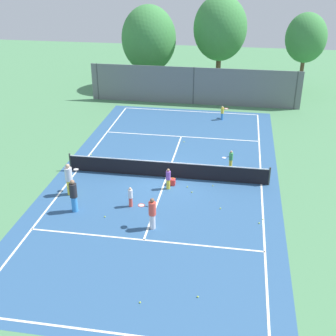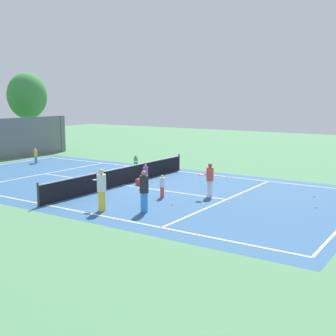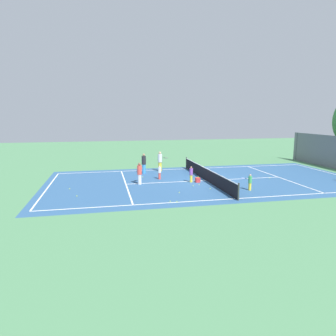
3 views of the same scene
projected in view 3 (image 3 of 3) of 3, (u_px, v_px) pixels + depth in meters
ground_plane at (206, 181)px, 24.17m from camera, size 80.00×80.00×0.00m
court_surface at (206, 180)px, 24.17m from camera, size 13.00×25.00×0.01m
tennis_net at (206, 174)px, 24.08m from camera, size 11.90×0.10×1.10m
player_0 at (250, 182)px, 20.95m from camera, size 0.76×0.68×1.14m
player_1 at (160, 161)px, 28.10m from camera, size 0.65×0.96×1.84m
player_2 at (160, 172)px, 24.58m from camera, size 0.24×0.24×1.12m
player_4 at (140, 173)px, 22.71m from camera, size 0.94×0.53×1.65m
player_5 at (144, 163)px, 26.94m from camera, size 0.38×0.38×1.80m
player_6 at (191, 174)px, 23.47m from camera, size 0.27×0.27×1.24m
ball_crate at (198, 180)px, 23.52m from camera, size 0.37×0.32×0.43m
tennis_ball_0 at (336, 180)px, 24.24m from camera, size 0.07×0.07×0.07m
tennis_ball_1 at (143, 177)px, 25.41m from camera, size 0.07×0.07×0.07m
tennis_ball_2 at (199, 184)px, 22.63m from camera, size 0.07×0.07×0.07m
tennis_ball_3 at (270, 178)px, 24.97m from camera, size 0.07×0.07×0.07m
tennis_ball_4 at (179, 192)px, 20.31m from camera, size 0.07×0.07×0.07m
tennis_ball_5 at (193, 186)px, 22.21m from camera, size 0.07×0.07×0.07m
tennis_ball_6 at (177, 202)px, 18.09m from camera, size 0.07×0.07×0.07m
tennis_ball_7 at (70, 189)px, 21.31m from camera, size 0.07×0.07×0.07m
tennis_ball_8 at (210, 168)px, 29.81m from camera, size 0.07×0.07×0.07m
tennis_ball_9 at (211, 174)px, 26.47m from camera, size 0.07×0.07×0.07m
tennis_ball_10 at (210, 189)px, 21.35m from camera, size 0.07×0.07×0.07m
tennis_ball_11 at (77, 196)px, 19.39m from camera, size 0.07×0.07×0.07m
tennis_ball_12 at (170, 201)px, 18.21m from camera, size 0.07×0.07×0.07m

